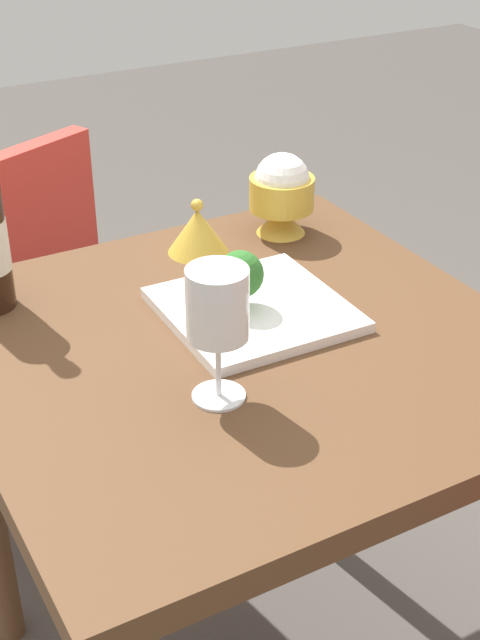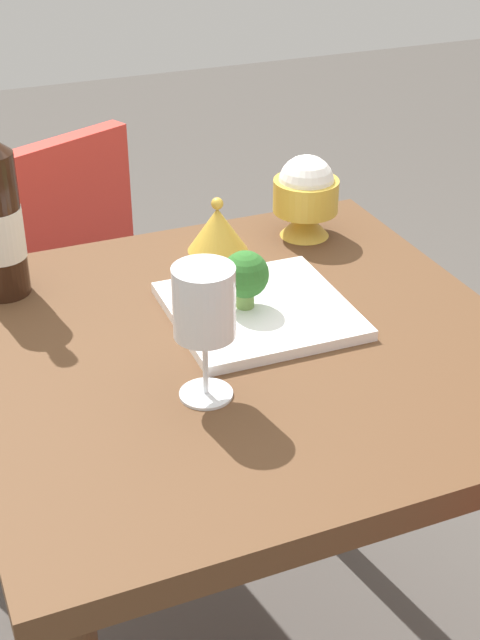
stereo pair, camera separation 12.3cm
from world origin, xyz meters
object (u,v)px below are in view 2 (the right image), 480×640
chair_by_wall (29,292)px  wine_glass (204,306)px  broccoli_floret (245,276)px  rice_bowl_lid (218,229)px  carrot_garnish_left (207,285)px  serving_plate (259,311)px  rice_bowl (306,195)px

chair_by_wall → wine_glass: bearing=-106.7°
broccoli_floret → rice_bowl_lid: bearing=78.9°
chair_by_wall → rice_bowl_lid: size_ratio=8.50×
wine_glass → rice_bowl_lid: wine_glass is taller
wine_glass → carrot_garnish_left: size_ratio=3.34×
carrot_garnish_left → chair_by_wall: bearing=107.8°
broccoli_floret → carrot_garnish_left: broccoli_floret is taller
wine_glass → serving_plate: bearing=48.1°
wine_glass → broccoli_floret: 0.21m
rice_bowl → serving_plate: 0.29m
carrot_garnish_left → wine_glass: bearing=-111.2°
rice_bowl → wine_glass: bearing=-130.3°
serving_plate → carrot_garnish_left: (-0.07, 0.04, 0.03)m
rice_bowl → rice_bowl_lid: 0.16m
rice_bowl_lid → rice_bowl: bearing=-0.6°
rice_bowl → carrot_garnish_left: 0.31m
wine_glass → serving_plate: (0.14, 0.16, -0.12)m
serving_plate → carrot_garnish_left: 0.08m
rice_bowl → serving_plate: rice_bowl is taller
chair_by_wall → rice_bowl_lid: chair_by_wall is taller
chair_by_wall → rice_bowl_lid: bearing=-78.5°
rice_bowl → rice_bowl_lid: bearing=179.4°
serving_plate → broccoli_floret: broccoli_floret is taller
wine_glass → broccoli_floret: bearing=53.4°
rice_bowl → broccoli_floret: bearing=-132.8°
broccoli_floret → chair_by_wall: bearing=110.8°
serving_plate → rice_bowl_lid: bearing=84.2°
chair_by_wall → rice_bowl_lid: 0.52m
broccoli_floret → serving_plate: bearing=-17.5°
rice_bowl → rice_bowl_lid: size_ratio=1.42×
rice_bowl_lid → serving_plate: bearing=-95.8°
rice_bowl → carrot_garnish_left: bearing=-143.4°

